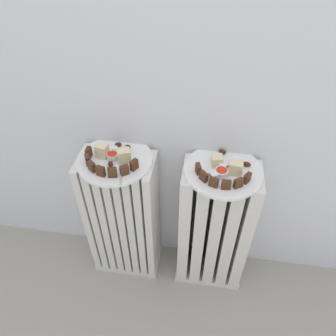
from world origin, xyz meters
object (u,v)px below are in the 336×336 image
Objects in this scene: radiator_right at (214,229)px; plate_right at (223,171)px; radiator_left at (124,218)px; plate_left at (115,160)px; fork at (122,172)px; jam_bowl_left at (112,156)px; jam_bowl_right at (221,172)px.

radiator_right is 2.36× the size of plate_right.
radiator_left is 1.00× the size of radiator_right.
plate_left is 0.08m from fork.
fork is (-0.35, -0.07, 0.01)m from plate_right.
radiator_left is 2.36× the size of plate_right.
jam_bowl_left is at bearing -179.94° from radiator_right.
plate_right is 6.03× the size of jam_bowl_right.
jam_bowl_right reaches higher than plate_left.
radiator_left is 2.36× the size of plate_left.
fork is (0.04, -0.07, 0.35)m from radiator_left.
jam_bowl_right reaches higher than jam_bowl_left.
jam_bowl_left reaches higher than radiator_left.
radiator_left is 0.53m from jam_bowl_right.
jam_bowl_right is (0.39, -0.03, 0.02)m from plate_left.
plate_left is at bearing 180.00° from plate_right.
plate_right is at bearing 10.92° from fork.
plate_left is 0.02m from jam_bowl_left.
jam_bowl_left is at bearing -179.94° from plate_right.
radiator_left is at bearing -180.00° from plate_right.
plate_left is 0.40m from plate_right.
plate_right reaches higher than radiator_left.
plate_left is 1.00× the size of plate_right.
plate_right is (0.40, 0.00, 0.00)m from plate_left.
fork reaches higher than radiator_left.
fork reaches higher than plate_right.
jam_bowl_right is (-0.01, -0.03, 0.02)m from plate_right.
radiator_left is at bearing -180.00° from radiator_right.
fork reaches higher than radiator_right.
jam_bowl_left reaches higher than fork.
radiator_left and radiator_right have the same top height.
radiator_right is at bearing 10.92° from fork.
plate_left is (-0.00, 0.00, 0.34)m from radiator_left.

